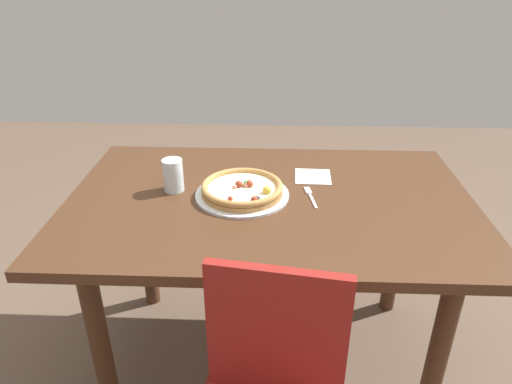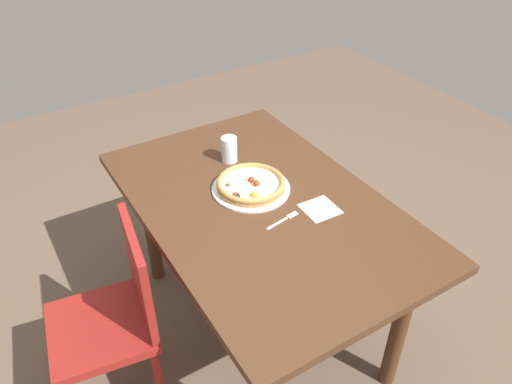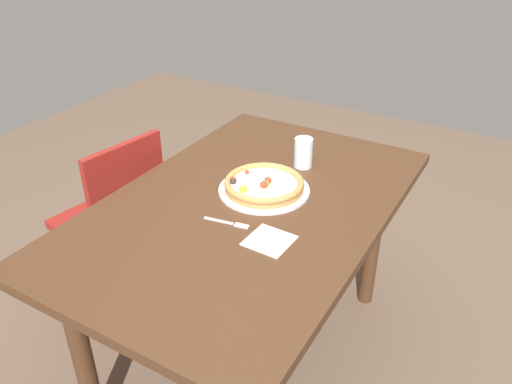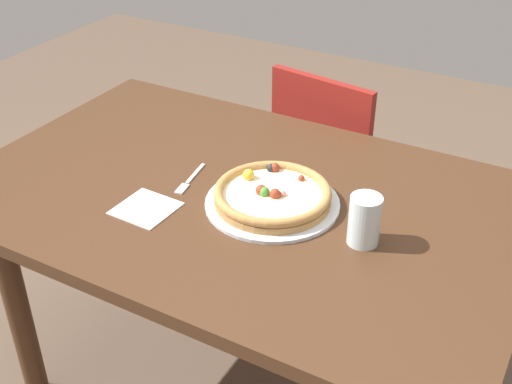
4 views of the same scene
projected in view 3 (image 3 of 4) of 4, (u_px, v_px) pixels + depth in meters
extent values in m
plane|color=brown|center=(249.00, 352.00, 2.24)|extent=(6.00, 6.00, 0.00)
cube|color=#472B19|center=(248.00, 207.00, 1.86)|extent=(1.48, 0.95, 0.04)
cylinder|color=#472B19|center=(254.00, 202.00, 2.63)|extent=(0.07, 0.07, 0.73)
cylinder|color=#472B19|center=(82.00, 354.00, 1.76)|extent=(0.07, 0.07, 0.73)
cylinder|color=#472B19|center=(373.00, 238.00, 2.35)|extent=(0.07, 0.07, 0.73)
cylinder|color=maroon|center=(64.00, 264.00, 2.44)|extent=(0.04, 0.04, 0.42)
cylinder|color=maroon|center=(121.00, 232.00, 2.67)|extent=(0.04, 0.04, 0.42)
cylinder|color=maroon|center=(108.00, 294.00, 2.25)|extent=(0.04, 0.04, 0.42)
cylinder|color=maroon|center=(166.00, 257.00, 2.48)|extent=(0.04, 0.04, 0.42)
cube|color=maroon|center=(108.00, 221.00, 2.35)|extent=(0.46, 0.46, 0.04)
cube|color=maroon|center=(128.00, 190.00, 2.13)|extent=(0.38, 0.09, 0.42)
cylinder|color=silver|center=(264.00, 190.00, 1.92)|extent=(0.34, 0.34, 0.01)
cylinder|color=#B78447|center=(264.00, 187.00, 1.91)|extent=(0.30, 0.30, 0.02)
cylinder|color=beige|center=(264.00, 184.00, 1.90)|extent=(0.26, 0.26, 0.01)
torus|color=#B78447|center=(264.00, 182.00, 1.90)|extent=(0.30, 0.30, 0.02)
sphere|color=maroon|center=(247.00, 172.00, 1.97)|extent=(0.02, 0.02, 0.02)
sphere|color=#262626|center=(233.00, 182.00, 1.90)|extent=(0.02, 0.02, 0.02)
sphere|color=#E58C7F|center=(264.00, 184.00, 1.88)|extent=(0.02, 0.02, 0.02)
sphere|color=#E58C7F|center=(266.00, 179.00, 1.92)|extent=(0.02, 0.02, 0.02)
sphere|color=maroon|center=(264.00, 185.00, 1.87)|extent=(0.03, 0.03, 0.03)
sphere|color=gold|center=(243.00, 189.00, 1.85)|extent=(0.03, 0.03, 0.03)
sphere|color=#4C9E38|center=(265.00, 184.00, 1.88)|extent=(0.03, 0.03, 0.03)
sphere|color=maroon|center=(268.00, 181.00, 1.90)|extent=(0.03, 0.03, 0.03)
sphere|color=maroon|center=(233.00, 180.00, 1.91)|extent=(0.03, 0.03, 0.03)
cube|color=silver|center=(219.00, 221.00, 1.74)|extent=(0.03, 0.11, 0.00)
cube|color=silver|center=(242.00, 226.00, 1.72)|extent=(0.03, 0.05, 0.00)
cylinder|color=silver|center=(303.00, 153.00, 2.07)|extent=(0.08, 0.08, 0.12)
cube|color=white|center=(269.00, 241.00, 1.64)|extent=(0.15, 0.15, 0.00)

